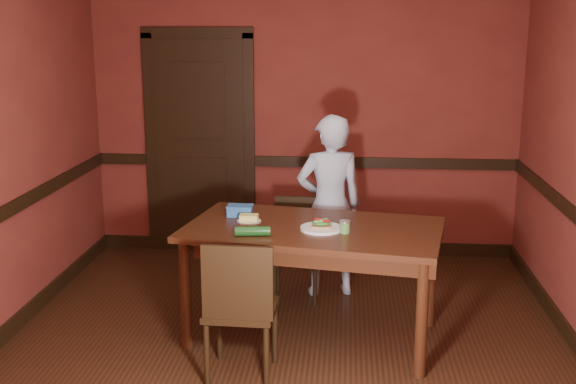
% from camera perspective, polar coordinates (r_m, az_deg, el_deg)
% --- Properties ---
extents(floor, '(4.00, 4.50, 0.01)m').
position_cam_1_polar(floor, '(5.03, -0.34, -12.65)').
color(floor, black).
rests_on(floor, ground).
extents(wall_back, '(4.00, 0.02, 2.70)m').
position_cam_1_polar(wall_back, '(6.82, 1.32, 6.15)').
color(wall_back, maroon).
rests_on(wall_back, ground).
extents(wall_front, '(4.00, 0.02, 2.70)m').
position_cam_1_polar(wall_front, '(2.45, -5.06, -7.24)').
color(wall_front, maroon).
rests_on(wall_front, ground).
extents(dado_back, '(4.00, 0.03, 0.10)m').
position_cam_1_polar(dado_back, '(6.88, 1.29, 2.41)').
color(dado_back, black).
rests_on(dado_back, ground).
extents(baseboard_back, '(4.00, 0.03, 0.12)m').
position_cam_1_polar(baseboard_back, '(7.09, 1.26, -4.27)').
color(baseboard_back, black).
rests_on(baseboard_back, ground).
extents(baseboard_left, '(0.03, 4.50, 0.12)m').
position_cam_1_polar(baseboard_left, '(5.53, -21.65, -10.48)').
color(baseboard_left, black).
rests_on(baseboard_left, ground).
extents(door, '(1.05, 0.07, 2.20)m').
position_cam_1_polar(door, '(6.96, -6.98, 4.04)').
color(door, black).
rests_on(door, ground).
extents(dining_table, '(1.90, 1.28, 0.82)m').
position_cam_1_polar(dining_table, '(5.13, 1.98, -7.14)').
color(dining_table, '#33190C').
rests_on(dining_table, floor).
extents(chair_far, '(0.38, 0.38, 0.82)m').
position_cam_1_polar(chair_far, '(5.82, 0.64, -4.65)').
color(chair_far, black).
rests_on(chair_far, floor).
extents(chair_near, '(0.45, 0.45, 0.92)m').
position_cam_1_polar(chair_near, '(4.59, -3.71, -9.02)').
color(chair_near, black).
rests_on(chair_near, floor).
extents(person, '(0.62, 0.49, 1.49)m').
position_cam_1_polar(person, '(5.85, 3.30, -1.11)').
color(person, silver).
rests_on(person, floor).
extents(sandwich_plate, '(0.29, 0.29, 0.07)m').
position_cam_1_polar(sandwich_plate, '(4.93, 2.65, -2.77)').
color(sandwich_plate, silver).
rests_on(sandwich_plate, dining_table).
extents(sauce_jar, '(0.07, 0.07, 0.08)m').
position_cam_1_polar(sauce_jar, '(4.86, 4.52, -2.75)').
color(sauce_jar, '#50823F').
rests_on(sauce_jar, dining_table).
extents(cheese_saucer, '(0.17, 0.17, 0.05)m').
position_cam_1_polar(cheese_saucer, '(5.12, -3.10, -2.14)').
color(cheese_saucer, silver).
rests_on(cheese_saucer, dining_table).
extents(food_tub, '(0.19, 0.13, 0.08)m').
position_cam_1_polar(food_tub, '(5.27, -3.81, -1.47)').
color(food_tub, '#306BB3').
rests_on(food_tub, dining_table).
extents(wrapped_veg, '(0.24, 0.09, 0.07)m').
position_cam_1_polar(wrapped_veg, '(4.78, -2.81, -3.11)').
color(wrapped_veg, '#143E15').
rests_on(wrapped_veg, dining_table).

